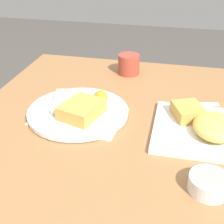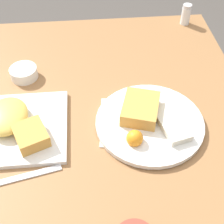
{
  "view_description": "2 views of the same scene",
  "coord_description": "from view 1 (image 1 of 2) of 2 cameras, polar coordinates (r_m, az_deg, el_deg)",
  "views": [
    {
      "loc": [
        -0.71,
        -0.15,
        1.24
      ],
      "look_at": [
        0.0,
        0.01,
        0.82
      ],
      "focal_mm": 50.0,
      "sensor_mm": 36.0,
      "label": 1
    },
    {
      "loc": [
        0.61,
        -0.03,
        1.42
      ],
      "look_at": [
        0.04,
        0.02,
        0.81
      ],
      "focal_mm": 50.0,
      "sensor_mm": 36.0,
      "label": 2
    }
  ],
  "objects": [
    {
      "name": "plate_oval_far",
      "position": [
        0.93,
        -6.1,
        0.43
      ],
      "size": [
        0.3,
        0.3,
        0.05
      ],
      "color": "white",
      "rests_on": "menu_card"
    },
    {
      "name": "butter_knife",
      "position": [
        1.02,
        14.2,
        1.41
      ],
      "size": [
        0.05,
        0.18,
        0.0
      ],
      "rotation": [
        0.0,
        0.0,
        1.79
      ],
      "color": "silver",
      "rests_on": "dining_table"
    },
    {
      "name": "plate_square_near",
      "position": [
        0.88,
        16.57,
        -2.5
      ],
      "size": [
        0.26,
        0.26,
        0.06
      ],
      "color": "white",
      "rests_on": "dining_table"
    },
    {
      "name": "sauce_ramekin",
      "position": [
        0.7,
        17.31,
        -12.37
      ],
      "size": [
        0.09,
        0.09,
        0.04
      ],
      "color": "white",
      "rests_on": "dining_table"
    },
    {
      "name": "coffee_mug",
      "position": [
        1.2,
        3.09,
        8.7
      ],
      "size": [
        0.08,
        0.08,
        0.08
      ],
      "color": "#9E3D2D",
      "rests_on": "dining_table"
    },
    {
      "name": "menu_card",
      "position": [
        0.93,
        -6.01,
        -0.79
      ],
      "size": [
        0.21,
        0.27,
        0.0
      ],
      "rotation": [
        0.0,
        0.0,
        -0.1
      ],
      "color": "beige",
      "rests_on": "dining_table"
    },
    {
      "name": "dining_table",
      "position": [
        0.92,
        0.34,
        -7.64
      ],
      "size": [
        1.05,
        0.88,
        0.76
      ],
      "color": "olive",
      "rests_on": "ground_plane"
    }
  ]
}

